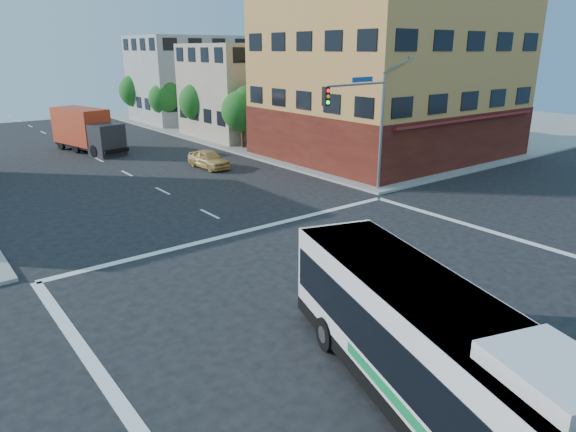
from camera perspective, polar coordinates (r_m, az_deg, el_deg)
ground at (r=18.53m, az=11.67°, el=-9.56°), size 120.00×120.00×0.00m
sidewalk_ne at (r=66.46m, az=8.88°, el=10.56°), size 50.00×50.00×0.15m
corner_building_ne at (r=43.76m, az=11.23°, el=14.32°), size 18.10×15.44×14.00m
building_east_near at (r=53.62m, az=-3.94°, el=13.75°), size 12.06×10.06×9.00m
building_east_far at (r=65.66m, az=-11.00°, el=14.69°), size 12.06×10.06×10.00m
signal_mast_ne at (r=30.54m, az=8.47°, el=11.28°), size 7.91×1.13×8.07m
street_tree_a at (r=45.88m, az=-4.99°, el=11.86°), size 3.60×3.60×5.53m
street_tree_b at (r=52.74m, az=-9.83°, el=12.64°), size 3.80×3.80×5.79m
street_tree_c at (r=59.93m, az=-13.52°, el=12.75°), size 3.40×3.40×5.29m
street_tree_d at (r=67.24m, az=-16.47°, el=13.41°), size 4.00×4.00×6.03m
transit_bus at (r=12.67m, az=16.71°, el=-15.12°), size 5.93×11.93×3.47m
box_truck at (r=47.90m, az=-21.39°, el=8.76°), size 4.08×8.40×3.64m
parked_car at (r=38.92m, az=-8.80°, el=6.28°), size 1.84×4.09×1.36m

